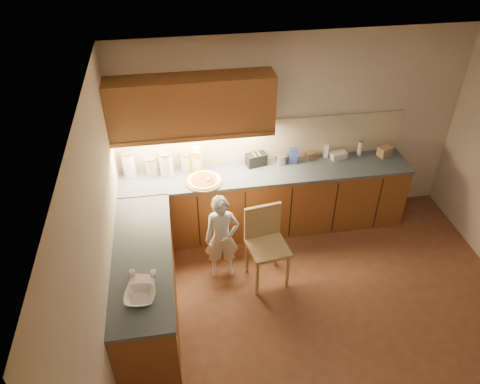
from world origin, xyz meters
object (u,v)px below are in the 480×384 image
at_px(wooden_chair, 266,240).
at_px(oil_jug, 197,161).
at_px(pizza_on_board, 204,181).
at_px(toaster, 256,160).
at_px(child, 222,238).

bearing_deg(wooden_chair, oil_jug, 115.30).
xyz_separation_m(pizza_on_board, toaster, (0.71, 0.28, 0.06)).
xyz_separation_m(child, oil_jug, (-0.19, 0.91, 0.52)).
relative_size(child, toaster, 4.06).
distance_m(child, wooden_chair, 0.51).
height_order(pizza_on_board, toaster, pizza_on_board).
distance_m(child, toaster, 1.19).
bearing_deg(wooden_chair, toaster, 77.24).
xyz_separation_m(wooden_chair, oil_jug, (-0.69, 1.04, 0.51)).
xyz_separation_m(child, toaster, (0.58, 0.95, 0.43)).
height_order(pizza_on_board, child, child).
distance_m(wooden_chair, oil_jug, 1.35).
xyz_separation_m(wooden_chair, toaster, (0.08, 1.07, 0.43)).
bearing_deg(pizza_on_board, oil_jug, 104.67).
bearing_deg(oil_jug, child, -77.97).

